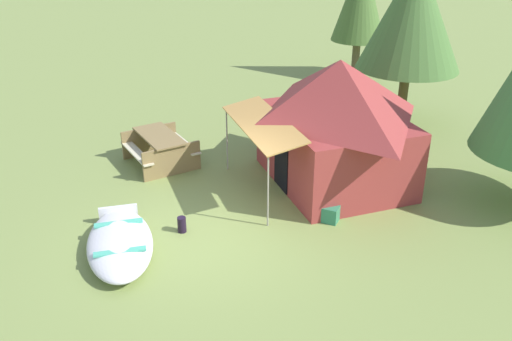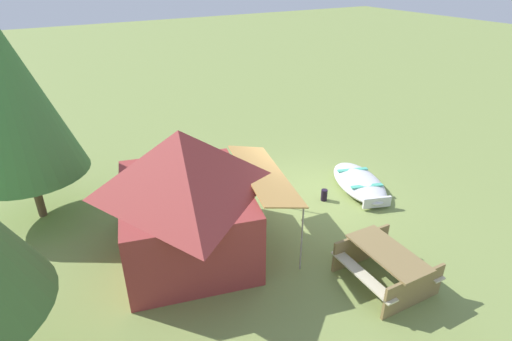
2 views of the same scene
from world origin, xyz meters
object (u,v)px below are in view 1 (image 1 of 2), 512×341
object	(u,v)px
canvas_cabin_tent	(336,121)
beached_rowboat	(120,243)
pine_tree_back_left	(413,13)
cooler_box	(327,213)
picnic_table	(160,146)
fuel_can	(182,225)

from	to	relation	value
canvas_cabin_tent	beached_rowboat	bearing A→B (deg)	-88.55
canvas_cabin_tent	pine_tree_back_left	bearing A→B (deg)	113.48
cooler_box	pine_tree_back_left	xyz separation A→B (m)	(-3.18, 5.49, 3.10)
beached_rowboat	pine_tree_back_left	xyz separation A→B (m)	(-1.95, 9.53, 3.07)
cooler_box	beached_rowboat	bearing A→B (deg)	-106.97
picnic_table	cooler_box	xyz separation A→B (m)	(4.47, 1.76, -0.32)
beached_rowboat	fuel_can	world-z (taller)	beached_rowboat
beached_rowboat	canvas_cabin_tent	xyz separation A→B (m)	(-0.14, 5.37, 1.32)
canvas_cabin_tent	picnic_table	xyz separation A→B (m)	(-3.10, -3.08, -1.04)
canvas_cabin_tent	cooler_box	size ratio (longest dim) A/B	9.06
picnic_table	pine_tree_back_left	size ratio (longest dim) A/B	0.36
beached_rowboat	picnic_table	distance (m)	3.97
canvas_cabin_tent	pine_tree_back_left	world-z (taller)	pine_tree_back_left
cooler_box	pine_tree_back_left	distance (m)	7.06
picnic_table	cooler_box	size ratio (longest dim) A/B	3.59
beached_rowboat	fuel_can	bearing A→B (deg)	90.77
picnic_table	pine_tree_back_left	world-z (taller)	pine_tree_back_left
cooler_box	pine_tree_back_left	world-z (taller)	pine_tree_back_left
canvas_cabin_tent	picnic_table	size ratio (longest dim) A/B	2.52
canvas_cabin_tent	cooler_box	distance (m)	2.34
pine_tree_back_left	canvas_cabin_tent	bearing A→B (deg)	-66.52
canvas_cabin_tent	fuel_can	distance (m)	4.29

